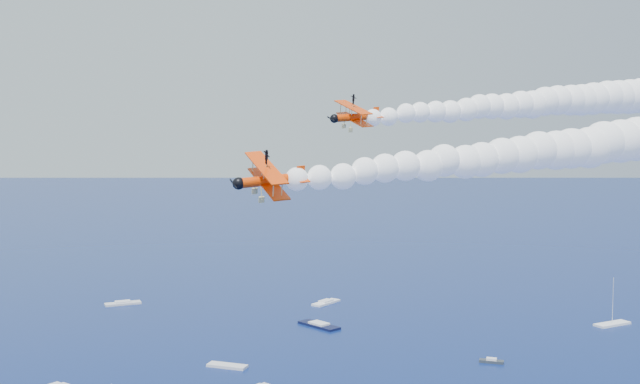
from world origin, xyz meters
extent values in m
cube|color=silver|center=(-30.26, 190.48, 0.35)|extent=(12.75, 6.46, 0.70)
cube|color=white|center=(120.99, 132.78, 0.35)|extent=(13.10, 7.53, 0.70)
cube|color=#2A3139|center=(68.31, 103.74, 0.35)|extent=(6.44, 4.70, 0.70)
cube|color=black|center=(31.21, 148.41, 0.35)|extent=(11.81, 14.85, 0.70)
cube|color=silver|center=(0.62, 113.01, 0.35)|extent=(10.65, 8.06, 0.70)
cube|color=white|center=(39.42, 178.46, 0.35)|extent=(11.52, 10.94, 0.70)
camera|label=1|loc=(-11.64, -75.89, 59.60)|focal=42.33mm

